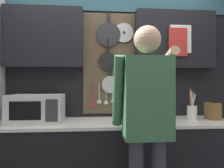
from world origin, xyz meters
name	(u,v)px	position (x,y,z in m)	size (l,w,h in m)	color
base_cabinet_counter	(115,165)	(0.00, 0.00, 0.46)	(2.46, 0.68, 0.92)	black
back_wall_unit	(113,68)	(0.01, 0.30, 1.50)	(3.03, 0.23, 2.45)	black
microwave	(37,108)	(-0.80, 0.00, 1.06)	(0.52, 0.40, 0.28)	silver
knife_block	(213,111)	(1.08, 0.00, 1.02)	(0.13, 0.16, 0.25)	brown
utensil_crock	(192,111)	(0.84, 0.00, 1.02)	(0.10, 0.10, 0.35)	white
person	(147,114)	(0.20, -0.56, 1.07)	(0.54, 0.68, 1.77)	#383842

